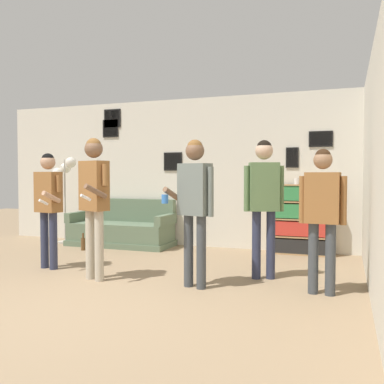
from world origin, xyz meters
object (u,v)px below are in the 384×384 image
object	(u,v)px
person_spectator_near_bookshelf	(264,193)
person_watcher_holding_cup	(195,197)
couch	(122,230)
bookshelf	(301,219)
drinking_cup	(297,181)
person_player_foreground_center	(94,192)
bottle_on_floor	(83,244)
floor_lamp	(65,175)
person_spectator_far_right	(322,206)
person_player_foreground_left	(48,199)

from	to	relation	value
person_spectator_near_bookshelf	person_watcher_holding_cup	bearing A→B (deg)	-133.91
couch	bookshelf	world-z (taller)	bookshelf
person_spectator_near_bookshelf	drinking_cup	world-z (taller)	person_spectator_near_bookshelf
person_watcher_holding_cup	person_spectator_near_bookshelf	distance (m)	0.96
person_spectator_near_bookshelf	person_player_foreground_center	bearing A→B (deg)	-158.48
person_player_foreground_center	person_spectator_near_bookshelf	size ratio (longest dim) A/B	1.01
bookshelf	person_spectator_near_bookshelf	size ratio (longest dim) A/B	0.66
bookshelf	bottle_on_floor	distance (m)	3.73
person_spectator_near_bookshelf	bottle_on_floor	distance (m)	3.58
person_watcher_holding_cup	person_spectator_near_bookshelf	xyz separation A→B (m)	(0.67, 0.69, 0.02)
person_spectator_near_bookshelf	bottle_on_floor	bearing A→B (deg)	163.64
couch	drinking_cup	size ratio (longest dim) A/B	19.60
person_player_foreground_center	floor_lamp	bearing A→B (deg)	132.69
person_watcher_holding_cup	person_spectator_near_bookshelf	size ratio (longest dim) A/B	0.98
bookshelf	person_watcher_holding_cup	world-z (taller)	person_watcher_holding_cup
floor_lamp	person_spectator_far_right	bearing A→B (deg)	-23.02
person_spectator_far_right	drinking_cup	bearing A→B (deg)	102.64
floor_lamp	person_player_foreground_left	distance (m)	2.35
person_spectator_far_right	drinking_cup	distance (m)	2.44
person_spectator_far_right	bottle_on_floor	distance (m)	4.37
bottle_on_floor	drinking_cup	size ratio (longest dim) A/B	3.03
bookshelf	person_player_foreground_left	distance (m)	3.95
person_spectator_near_bookshelf	drinking_cup	size ratio (longest dim) A/B	17.54
drinking_cup	person_watcher_holding_cup	bearing A→B (deg)	-108.54
drinking_cup	bottle_on_floor	bearing A→B (deg)	-165.54
bookshelf	person_player_foreground_left	bearing A→B (deg)	-144.11
bookshelf	person_player_foreground_left	world-z (taller)	person_player_foreground_left
person_watcher_holding_cup	bottle_on_floor	distance (m)	3.26
bookshelf	floor_lamp	distance (m)	4.46
bottle_on_floor	floor_lamp	bearing A→B (deg)	143.56
bookshelf	person_player_foreground_center	xyz separation A→B (m)	(-2.23, -2.65, 0.52)
floor_lamp	couch	bearing A→B (deg)	5.39
person_spectator_far_right	person_watcher_holding_cup	bearing A→B (deg)	-171.67
person_player_foreground_center	bottle_on_floor	xyz separation A→B (m)	(-1.35, 1.74, -0.97)
person_spectator_far_right	drinking_cup	world-z (taller)	person_spectator_far_right
person_player_foreground_center	person_watcher_holding_cup	world-z (taller)	person_player_foreground_center
couch	person_player_foreground_center	size ratio (longest dim) A/B	1.10
couch	person_watcher_holding_cup	size ratio (longest dim) A/B	1.14
person_player_foreground_left	person_spectator_near_bookshelf	distance (m)	2.95
bookshelf	bottle_on_floor	xyz separation A→B (m)	(-3.59, -0.90, -0.46)
bottle_on_floor	couch	bearing A→B (deg)	62.44
couch	floor_lamp	xyz separation A→B (m)	(-1.17, -0.11, 1.02)
person_watcher_holding_cup	bottle_on_floor	bearing A→B (deg)	147.76
couch	bookshelf	distance (m)	3.24
floor_lamp	bottle_on_floor	size ratio (longest dim) A/B	5.48
bottle_on_floor	drinking_cup	xyz separation A→B (m)	(3.50, 0.90, 1.08)
floor_lamp	person_player_foreground_center	bearing A→B (deg)	-47.31
couch	person_player_foreground_center	bearing A→B (deg)	-68.07
bookshelf	person_watcher_holding_cup	xyz separation A→B (m)	(-0.94, -2.57, 0.48)
person_spectator_near_bookshelf	person_spectator_far_right	world-z (taller)	person_spectator_near_bookshelf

